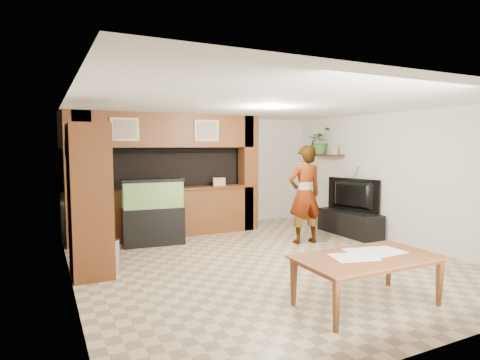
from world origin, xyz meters
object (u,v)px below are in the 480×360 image
pantry_cabinet (89,200)px  dining_table (368,282)px  television (350,195)px  person (305,195)px  aquarium (153,213)px

pantry_cabinet → dining_table: bearing=-44.7°
television → pantry_cabinet: bearing=77.2°
pantry_cabinet → person: 4.03m
person → dining_table: (-1.18, -2.96, -0.66)m
pantry_cabinet → television: (5.35, 0.33, -0.27)m
aquarium → dining_table: bearing=-63.6°
person → dining_table: person is taller
pantry_cabinet → aquarium: 1.94m
aquarium → television: 4.19m
pantry_cabinet → television: 5.37m
aquarium → dining_table: size_ratio=0.75×
aquarium → person: size_ratio=0.67×
person → dining_table: size_ratio=1.11×
aquarium → television: (4.05, -1.02, 0.23)m
television → dining_table: 4.05m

